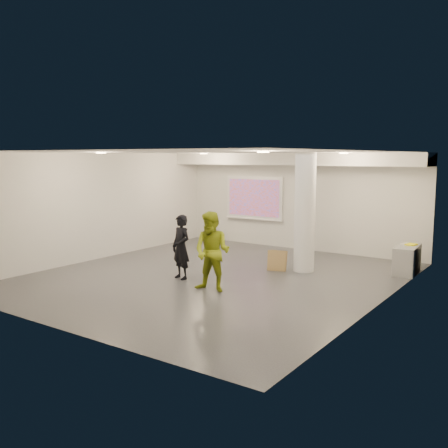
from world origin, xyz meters
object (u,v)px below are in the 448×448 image
Objects in this scene: projection_screen at (254,198)px; column at (305,213)px; credenza at (407,259)px; woman at (181,247)px; man at (212,252)px.

column is at bearing -40.56° from projection_screen.
credenza is at bearing -14.66° from projection_screen.
man reaches higher than woman.
projection_screen reaches higher than credenza.
woman reaches higher than credenza.
credenza is 5.14m from man.
man is (-3.01, -4.13, 0.52)m from credenza.
projection_screen is at bearing 115.93° from woman.
column is at bearing 65.33° from man.
column is 4.08m from projection_screen.
column is 1.73× the size of man.
credenza is at bearing 44.65° from man.
column is 3.04m from man.
woman is (1.05, -5.05, -0.76)m from projection_screen.
credenza is at bearing 54.75° from woman.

